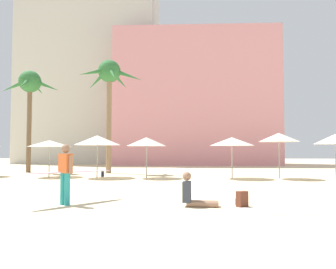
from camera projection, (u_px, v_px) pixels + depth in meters
The scene contains 15 objects.
ground at pixel (138, 240), 5.72m from camera, with size 120.00×120.00×0.00m, color beige.
hotel_pink at pixel (195, 100), 38.26m from camera, with size 17.48×8.08×14.55m, color pink.
hotel_tower_gray at pixel (94, 72), 44.26m from camera, with size 16.33×11.22×23.85m, color beige.
palm_tree_far_left at pixel (109, 80), 23.15m from camera, with size 4.25×4.33×7.78m.
palm_tree_left at pixel (30, 88), 23.81m from camera, with size 4.45×4.45×7.19m.
cafe_umbrella_1 at pixel (279, 137), 18.40m from camera, with size 2.19×2.19×2.50m.
cafe_umbrella_2 at pixel (49, 144), 19.63m from camera, with size 2.51×2.51×2.13m.
cafe_umbrella_3 at pixel (335, 139), 18.27m from camera, with size 2.24×2.24×2.42m.
cafe_umbrella_4 at pixel (232, 141), 18.54m from camera, with size 2.44×2.44×2.26m.
cafe_umbrella_5 at pixel (97, 140), 19.05m from camera, with size 2.62×2.62×2.39m.
cafe_umbrella_6 at pixel (146, 142), 18.86m from camera, with size 2.24×2.24×2.27m.
beach_towel at pixel (272, 211), 8.48m from camera, with size 1.99×0.96×0.01m, color white.
backpack at pixel (242, 199), 9.10m from camera, with size 0.35×0.34×0.42m.
person_far_left at pixel (67, 172), 9.55m from camera, with size 2.18×2.54×1.69m.
person_near_right at pixel (193, 195), 9.15m from camera, with size 1.00×0.46×0.94m.
Camera 1 is at (0.76, -5.77, 1.51)m, focal length 36.01 mm.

